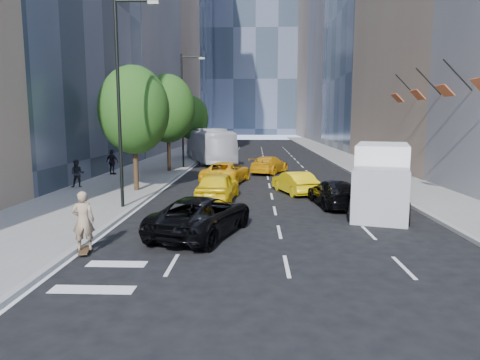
{
  "coord_description": "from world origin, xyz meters",
  "views": [
    {
      "loc": [
        0.03,
        -16.49,
        4.39
      ],
      "look_at": [
        -0.68,
        3.32,
        1.6
      ],
      "focal_mm": 32.0,
      "sensor_mm": 36.0,
      "label": 1
    }
  ],
  "objects_px": {
    "skateboarder": "(83,225)",
    "black_sedan_lincoln": "(202,215)",
    "black_sedan_mercedes": "(334,193)",
    "city_bus": "(209,145)",
    "box_truck": "(381,177)"
  },
  "relations": [
    {
      "from": "skateboarder",
      "to": "box_truck",
      "type": "xyz_separation_m",
      "value": [
        11.76,
        7.29,
        0.65
      ]
    },
    {
      "from": "black_sedan_lincoln",
      "to": "box_truck",
      "type": "distance_m",
      "value": 9.5
    },
    {
      "from": "skateboarder",
      "to": "black_sedan_lincoln",
      "type": "relative_size",
      "value": 0.36
    },
    {
      "from": "black_sedan_lincoln",
      "to": "city_bus",
      "type": "distance_m",
      "value": 28.78
    },
    {
      "from": "black_sedan_lincoln",
      "to": "black_sedan_mercedes",
      "type": "relative_size",
      "value": 1.18
    },
    {
      "from": "black_sedan_mercedes",
      "to": "city_bus",
      "type": "relative_size",
      "value": 0.36
    },
    {
      "from": "black_sedan_lincoln",
      "to": "black_sedan_mercedes",
      "type": "distance_m",
      "value": 8.37
    },
    {
      "from": "skateboarder",
      "to": "black_sedan_mercedes",
      "type": "distance_m",
      "value": 12.72
    },
    {
      "from": "skateboarder",
      "to": "box_truck",
      "type": "relative_size",
      "value": 0.28
    },
    {
      "from": "skateboarder",
      "to": "black_sedan_lincoln",
      "type": "xyz_separation_m",
      "value": [
        3.6,
        2.49,
        -0.23
      ]
    },
    {
      "from": "skateboarder",
      "to": "city_bus",
      "type": "height_order",
      "value": "city_bus"
    },
    {
      "from": "black_sedan_mercedes",
      "to": "box_truck",
      "type": "distance_m",
      "value": 2.48
    },
    {
      "from": "black_sedan_mercedes",
      "to": "box_truck",
      "type": "bearing_deg",
      "value": 149.02
    },
    {
      "from": "black_sedan_lincoln",
      "to": "black_sedan_mercedes",
      "type": "xyz_separation_m",
      "value": [
        6.07,
        5.75,
        -0.08
      ]
    },
    {
      "from": "skateboarder",
      "to": "black_sedan_lincoln",
      "type": "bearing_deg",
      "value": -158.27
    }
  ]
}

